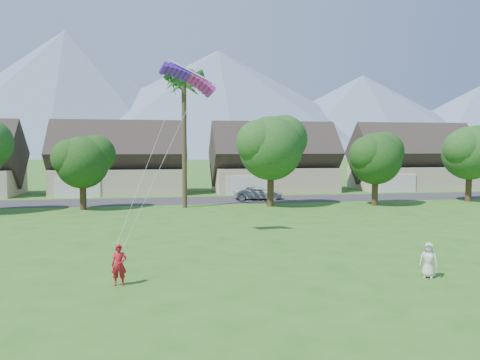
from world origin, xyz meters
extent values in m
plane|color=#2D6019|center=(0.00, 0.00, 0.00)|extent=(500.00, 500.00, 0.00)
cube|color=#2D2D30|center=(0.00, 34.00, 0.01)|extent=(90.00, 7.00, 0.01)
imported|color=#B0141F|center=(-5.89, 4.40, 0.83)|extent=(0.62, 0.42, 1.67)
imported|color=silver|center=(7.02, 3.35, 0.75)|extent=(0.87, 0.83, 1.50)
imported|color=silver|center=(6.06, 34.00, 0.73)|extent=(5.39, 2.78, 1.45)
cone|color=slate|center=(-55.00, 260.00, 35.00)|extent=(190.00, 190.00, 70.00)
cone|color=slate|center=(30.00, 260.00, 31.00)|extent=(240.00, 240.00, 62.00)
cone|color=slate|center=(120.00, 260.00, 25.00)|extent=(200.00, 200.00, 50.00)
cone|color=slate|center=(200.00, 260.00, 22.50)|extent=(180.00, 180.00, 45.00)
cube|color=beige|center=(-9.00, 43.00, 1.50)|extent=(15.00, 8.00, 3.00)
cube|color=#382D28|center=(-9.00, 43.00, 4.79)|extent=(15.75, 8.15, 8.15)
cube|color=silver|center=(-13.20, 38.94, 1.10)|extent=(4.80, 0.12, 2.20)
cube|color=beige|center=(10.00, 43.00, 1.50)|extent=(15.00, 8.00, 3.00)
cube|color=#382D28|center=(10.00, 43.00, 4.79)|extent=(15.75, 8.15, 8.15)
cube|color=silver|center=(5.80, 38.94, 1.10)|extent=(4.80, 0.12, 2.20)
cube|color=beige|center=(29.00, 43.00, 1.50)|extent=(15.00, 8.00, 3.00)
cube|color=#382D28|center=(29.00, 43.00, 4.79)|extent=(15.75, 8.15, 8.15)
cube|color=silver|center=(24.80, 38.94, 1.10)|extent=(4.80, 0.12, 2.20)
cylinder|color=#47301C|center=(-11.00, 28.50, 1.09)|extent=(0.56, 0.56, 2.18)
sphere|color=#214916|center=(-11.00, 28.50, 4.22)|extent=(4.62, 4.62, 4.62)
cylinder|color=#47301C|center=(6.00, 28.00, 1.41)|extent=(0.62, 0.62, 2.82)
sphere|color=#214916|center=(6.00, 28.00, 5.46)|extent=(5.98, 5.98, 5.98)
cylinder|color=#47301C|center=(16.00, 27.00, 1.15)|extent=(0.58, 0.58, 2.30)
sphere|color=#214916|center=(16.00, 27.00, 4.46)|extent=(4.90, 4.90, 4.90)
cylinder|color=#47301C|center=(27.00, 28.50, 1.28)|extent=(0.60, 0.60, 2.56)
sphere|color=#214916|center=(27.00, 28.50, 4.96)|extent=(5.44, 5.44, 5.44)
cylinder|color=#4C3D26|center=(-2.00, 28.50, 6.00)|extent=(0.44, 0.44, 12.00)
sphere|color=#286021|center=(-2.00, 28.50, 12.30)|extent=(3.00, 3.00, 3.00)
cube|color=#541AC4|center=(-3.29, 13.66, 9.77)|extent=(1.77, 1.21, 0.50)
cube|color=#B9229C|center=(-1.64, 13.66, 9.77)|extent=(1.77, 1.21, 0.50)
camera|label=1|loc=(-4.22, -14.62, 5.55)|focal=35.00mm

